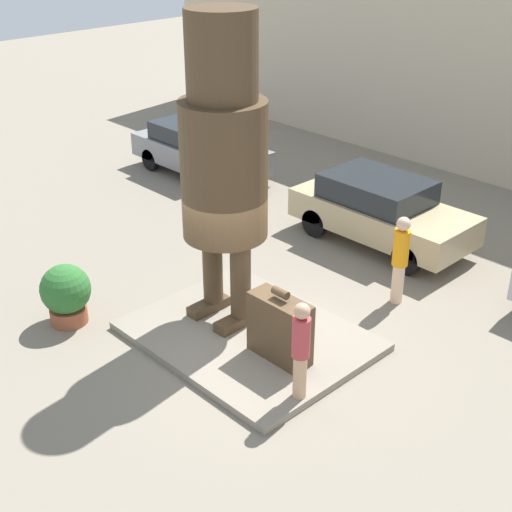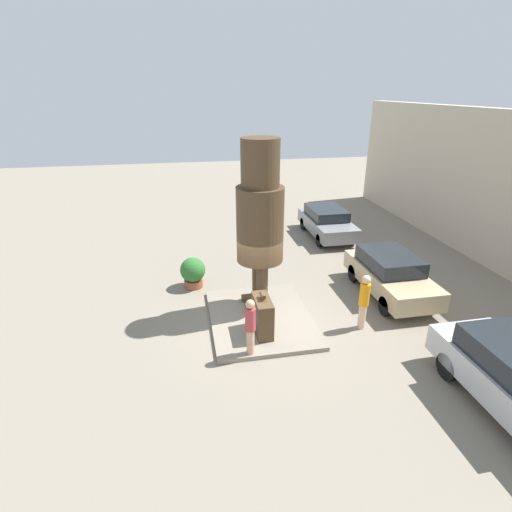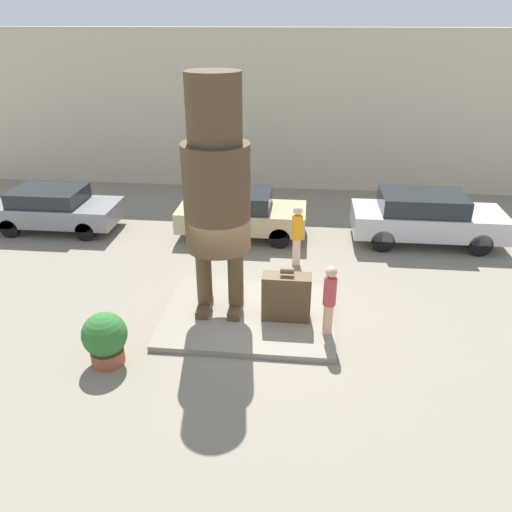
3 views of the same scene
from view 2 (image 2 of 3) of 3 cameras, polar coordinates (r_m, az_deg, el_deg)
The scene contains 9 objects.
ground_plane at distance 12.96m, azimuth 0.64°, elevation -9.07°, with size 60.00×60.00×0.00m, color gray.
pedestal at distance 12.93m, azimuth 0.64°, elevation -8.82°, with size 4.03×3.17×0.13m.
statue_figure at distance 12.23m, azimuth 0.58°, elevation 6.02°, with size 1.47×1.47×5.43m.
giant_suitcase at distance 11.84m, azimuth 0.93°, elevation -8.49°, with size 1.12×0.46×1.31m.
tourist at distance 10.78m, azimuth -0.81°, elevation -9.79°, with size 0.28×0.28×1.66m.
parked_car_grey at distance 20.09m, azimuth 10.08°, elevation 4.86°, with size 4.10×1.79×1.42m.
parked_car_tan at distance 14.89m, azimuth 18.64°, elevation -2.40°, with size 4.09×1.80×1.51m.
planter_pot at distance 14.87m, azimuth -9.01°, elevation -2.25°, with size 0.92×0.92×1.16m.
worker_hivis at distance 12.50m, azimuth 15.17°, elevation -6.05°, with size 0.30×0.30×1.79m.
Camera 2 is at (10.77, -2.21, 6.87)m, focal length 28.00 mm.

